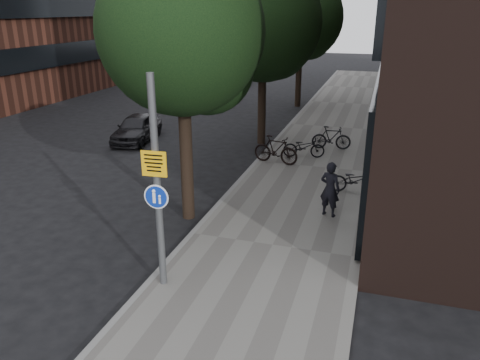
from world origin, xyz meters
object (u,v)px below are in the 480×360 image
at_px(pedestrian, 330,189).
at_px(parked_car_near, 137,128).
at_px(signpost, 157,185).
at_px(parked_bike_facade_near, 356,180).

bearing_deg(pedestrian, parked_car_near, -15.01).
height_order(signpost, pedestrian, signpost).
bearing_deg(parked_bike_facade_near, pedestrian, 160.06).
distance_m(pedestrian, parked_car_near, 11.38).
bearing_deg(pedestrian, signpost, 74.18).
relative_size(signpost, pedestrian, 2.80).
distance_m(signpost, parked_car_near, 12.75).
relative_size(pedestrian, parked_bike_facade_near, 0.99).
relative_size(pedestrian, parked_car_near, 0.45).
distance_m(parked_bike_facade_near, parked_car_near, 10.99).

